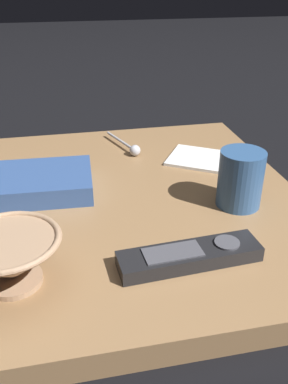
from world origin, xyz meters
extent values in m
plane|color=black|center=(0.00, 0.00, 0.00)|extent=(6.00, 6.00, 0.00)
cube|color=#936D47|center=(0.00, 0.00, 0.02)|extent=(0.67, 0.62, 0.04)
cylinder|color=tan|center=(0.20, -0.18, 0.04)|extent=(0.07, 0.07, 0.01)
cone|color=tan|center=(0.20, -0.18, 0.08)|extent=(0.13, 0.13, 0.06)
torus|color=tan|center=(0.20, -0.18, 0.11)|extent=(0.13, 0.13, 0.01)
cylinder|color=#33598C|center=(0.07, 0.18, 0.09)|extent=(0.07, 0.07, 0.10)
cylinder|color=silver|center=(-0.23, 0.02, 0.05)|extent=(0.11, 0.05, 0.01)
sphere|color=silver|center=(-0.17, 0.05, 0.05)|extent=(0.02, 0.02, 0.02)
cube|color=black|center=(0.20, 0.05, 0.05)|extent=(0.06, 0.20, 0.02)
cylinder|color=#4C4C54|center=(0.20, 0.11, 0.06)|extent=(0.04, 0.04, 0.00)
cube|color=#4C4C54|center=(0.21, 0.03, 0.06)|extent=(0.04, 0.08, 0.00)
cube|color=#33518C|center=(-0.05, -0.16, 0.06)|extent=(0.15, 0.21, 0.04)
cube|color=white|center=(-0.12, 0.18, 0.04)|extent=(0.17, 0.17, 0.01)
camera|label=1|loc=(0.64, -0.10, 0.40)|focal=38.62mm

